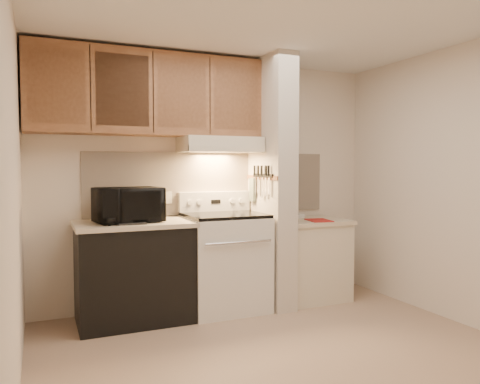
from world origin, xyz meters
TOP-DOWN VIEW (x-y plane):
  - floor at (0.00, 0.00)m, footprint 3.60×3.60m
  - ceiling at (0.00, 0.00)m, footprint 3.60×3.60m
  - wall_back at (0.00, 1.50)m, footprint 3.60×2.50m
  - wall_left at (-1.80, 0.00)m, footprint 0.02×3.00m
  - wall_right at (1.80, 0.00)m, footprint 0.02×3.00m
  - backsplash at (0.00, 1.49)m, footprint 2.60×0.02m
  - range_body at (0.00, 1.16)m, footprint 0.76×0.65m
  - oven_window at (0.00, 0.84)m, footprint 0.50×0.01m
  - oven_handle at (0.00, 0.80)m, footprint 0.65×0.02m
  - cooktop at (0.00, 1.16)m, footprint 0.74×0.64m
  - range_backguard at (0.00, 1.44)m, footprint 0.76×0.08m
  - range_display at (0.00, 1.40)m, footprint 0.10×0.01m
  - range_knob_left_outer at (-0.28, 1.40)m, footprint 0.05×0.02m
  - range_knob_left_inner at (-0.18, 1.40)m, footprint 0.05×0.02m
  - range_knob_right_inner at (0.18, 1.40)m, footprint 0.05×0.02m
  - range_knob_right_outer at (0.28, 1.40)m, footprint 0.05×0.02m
  - dishwasher_front at (-0.88, 1.17)m, footprint 1.00×0.63m
  - left_countertop at (-0.88, 1.17)m, footprint 1.04×0.67m
  - spoon_rest at (-0.93, 0.97)m, footprint 0.24×0.08m
  - teal_jar at (-0.83, 1.39)m, footprint 0.12×0.12m
  - outlet at (-0.48, 1.48)m, footprint 0.08×0.01m
  - microwave at (-0.93, 1.15)m, footprint 0.62×0.47m
  - partition_pillar at (0.51, 1.15)m, footprint 0.22×0.70m
  - pillar_trim at (0.39, 1.15)m, footprint 0.01×0.70m
  - knife_strip at (0.39, 1.10)m, footprint 0.02×0.42m
  - knife_blade_a at (0.38, 0.94)m, footprint 0.01×0.03m
  - knife_handle_a at (0.38, 0.95)m, footprint 0.02×0.02m
  - knife_blade_b at (0.38, 1.01)m, footprint 0.01×0.04m
  - knife_handle_b at (0.38, 1.01)m, footprint 0.02×0.02m
  - knife_blade_c at (0.38, 1.09)m, footprint 0.01×0.04m
  - knife_handle_c at (0.38, 1.10)m, footprint 0.02×0.02m
  - knife_blade_d at (0.38, 1.18)m, footprint 0.01×0.04m
  - knife_handle_d at (0.38, 1.18)m, footprint 0.02×0.02m
  - knife_blade_e at (0.38, 1.26)m, footprint 0.01×0.04m
  - knife_handle_e at (0.38, 1.27)m, footprint 0.02×0.02m
  - oven_mitt at (0.38, 1.32)m, footprint 0.03×0.10m
  - right_cab_base at (0.97, 1.15)m, footprint 0.70×0.60m
  - right_countertop at (0.97, 1.15)m, footprint 0.74×0.64m
  - red_folder at (0.98, 1.00)m, footprint 0.27×0.33m
  - white_box at (0.92, 1.33)m, footprint 0.17×0.15m
  - range_hood at (0.00, 1.28)m, footprint 0.78×0.44m
  - hood_lip at (0.00, 1.07)m, footprint 0.78×0.04m
  - upper_cabinets at (-0.69, 1.32)m, footprint 2.18×0.33m
  - cab_door_a at (-1.51, 1.17)m, footprint 0.46×0.01m
  - cab_gap_a at (-1.23, 1.16)m, footprint 0.01×0.01m
  - cab_door_b at (-0.96, 1.17)m, footprint 0.46×0.01m
  - cab_gap_b at (-0.69, 1.16)m, footprint 0.01×0.01m
  - cab_door_c at (-0.42, 1.17)m, footprint 0.46×0.01m
  - cab_gap_c at (-0.14, 1.16)m, footprint 0.01×0.01m
  - cab_door_d at (0.13, 1.17)m, footprint 0.46×0.01m

SIDE VIEW (x-z plane):
  - floor at x=0.00m, z-range 0.00..0.00m
  - right_cab_base at x=0.97m, z-range 0.00..0.81m
  - dishwasher_front at x=-0.88m, z-range 0.00..0.87m
  - range_body at x=0.00m, z-range 0.00..0.92m
  - oven_window at x=0.00m, z-range 0.35..0.65m
  - oven_handle at x=0.00m, z-range 0.71..0.73m
  - right_countertop at x=0.97m, z-range 0.81..0.85m
  - red_folder at x=0.98m, z-range 0.85..0.86m
  - white_box at x=0.92m, z-range 0.85..0.89m
  - left_countertop at x=-0.88m, z-range 0.87..0.91m
  - spoon_rest at x=-0.93m, z-range 0.91..0.93m
  - cooktop at x=0.00m, z-range 0.92..0.95m
  - teal_jar at x=-0.83m, z-range 0.91..1.01m
  - range_backguard at x=0.00m, z-range 0.95..1.15m
  - range_display at x=0.00m, z-range 1.03..1.07m
  - range_knob_left_outer at x=-0.28m, z-range 1.03..1.07m
  - range_knob_left_inner at x=-0.18m, z-range 1.03..1.07m
  - range_knob_right_inner at x=0.18m, z-range 1.03..1.07m
  - range_knob_right_outer at x=0.28m, z-range 1.03..1.07m
  - microwave at x=-0.93m, z-range 0.91..1.22m
  - outlet at x=-0.48m, z-range 1.04..1.16m
  - oven_mitt at x=0.38m, z-range 1.05..1.29m
  - knife_blade_c at x=0.38m, z-range 1.10..1.30m
  - knife_blade_b at x=0.38m, z-range 1.12..1.30m
  - knife_blade_e at x=0.38m, z-range 1.12..1.30m
  - knife_blade_a at x=0.38m, z-range 1.14..1.30m
  - knife_blade_d at x=0.38m, z-range 1.14..1.30m
  - backsplash at x=0.00m, z-range 0.92..1.55m
  - wall_back at x=0.00m, z-range 1.24..1.26m
  - wall_left at x=-1.80m, z-range 0.00..2.50m
  - wall_right at x=1.80m, z-range 0.00..2.50m
  - partition_pillar at x=0.51m, z-range 0.00..2.50m
  - pillar_trim at x=0.39m, z-range 1.28..1.32m
  - knife_strip at x=0.39m, z-range 1.30..1.34m
  - knife_handle_a at x=0.38m, z-range 1.32..1.42m
  - knife_handle_b at x=0.38m, z-range 1.32..1.42m
  - knife_handle_c at x=0.38m, z-range 1.32..1.42m
  - knife_handle_d at x=0.38m, z-range 1.32..1.42m
  - knife_handle_e at x=0.38m, z-range 1.32..1.42m
  - hood_lip at x=0.00m, z-range 1.55..1.61m
  - range_hood at x=0.00m, z-range 1.55..1.70m
  - upper_cabinets at x=-0.69m, z-range 1.70..2.47m
  - cab_door_a at x=-1.51m, z-range 1.77..2.40m
  - cab_gap_a at x=-1.23m, z-range 1.72..2.45m
  - cab_door_b at x=-0.96m, z-range 1.77..2.40m
  - cab_gap_b at x=-0.69m, z-range 1.72..2.45m
  - cab_door_c at x=-0.42m, z-range 1.77..2.40m
  - cab_gap_c at x=-0.14m, z-range 1.72..2.45m
  - cab_door_d at x=0.13m, z-range 1.77..2.40m
  - ceiling at x=0.00m, z-range 2.50..2.50m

